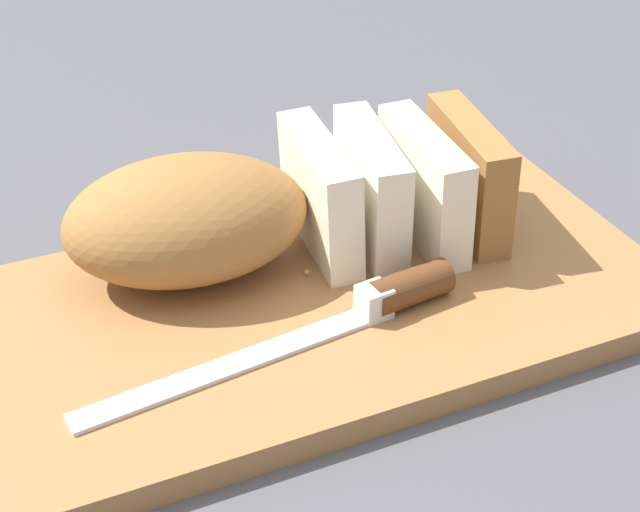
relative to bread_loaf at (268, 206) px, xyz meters
name	(u,v)px	position (x,y,z in m)	size (l,w,h in m)	color
ground_plane	(320,316)	(0.02, -0.06, -0.06)	(3.00, 3.00, 0.00)	#4C4C51
cutting_board	(320,304)	(0.02, -0.06, -0.05)	(0.47, 0.24, 0.02)	#9E6B3D
bread_loaf	(268,206)	(0.00, 0.00, 0.00)	(0.32, 0.14, 0.08)	#996633
bread_knife	(370,304)	(0.04, -0.09, -0.03)	(0.26, 0.05, 0.02)	silver
crumb_near_knife	(310,272)	(0.02, -0.03, -0.04)	(0.00, 0.00, 0.00)	tan
crumb_near_loaf	(420,290)	(0.08, -0.08, -0.04)	(0.01, 0.01, 0.01)	tan
crumb_stray_left	(261,250)	(0.00, 0.01, -0.04)	(0.01, 0.01, 0.01)	tan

